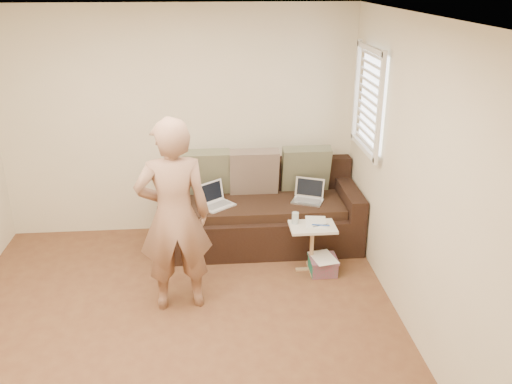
{
  "coord_description": "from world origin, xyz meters",
  "views": [
    {
      "loc": [
        0.34,
        -3.76,
        2.9
      ],
      "look_at": [
        0.8,
        1.4,
        0.78
      ],
      "focal_mm": 38.03,
      "sensor_mm": 36.0,
      "label": 1
    }
  ],
  "objects_px": {
    "sofa": "(260,208)",
    "side_table": "(312,248)",
    "laptop_silver": "(307,202)",
    "person": "(174,216)",
    "drinking_glass": "(295,218)",
    "striped_box": "(323,265)",
    "laptop_white": "(218,206)"
  },
  "relations": [
    {
      "from": "sofa",
      "to": "side_table",
      "type": "height_order",
      "value": "sofa"
    },
    {
      "from": "laptop_silver",
      "to": "person",
      "type": "distance_m",
      "value": 1.81
    },
    {
      "from": "drinking_glass",
      "to": "side_table",
      "type": "bearing_deg",
      "value": -22.88
    },
    {
      "from": "drinking_glass",
      "to": "striped_box",
      "type": "relative_size",
      "value": 0.42
    },
    {
      "from": "laptop_silver",
      "to": "striped_box",
      "type": "distance_m",
      "value": 0.79
    },
    {
      "from": "laptop_silver",
      "to": "side_table",
      "type": "relative_size",
      "value": 0.64
    },
    {
      "from": "laptop_silver",
      "to": "side_table",
      "type": "distance_m",
      "value": 0.65
    },
    {
      "from": "person",
      "to": "drinking_glass",
      "type": "bearing_deg",
      "value": -160.12
    },
    {
      "from": "person",
      "to": "drinking_glass",
      "type": "relative_size",
      "value": 15.07
    },
    {
      "from": "person",
      "to": "side_table",
      "type": "bearing_deg",
      "value": -165.65
    },
    {
      "from": "sofa",
      "to": "striped_box",
      "type": "distance_m",
      "value": 1.0
    },
    {
      "from": "sofa",
      "to": "person",
      "type": "height_order",
      "value": "person"
    },
    {
      "from": "laptop_white",
      "to": "striped_box",
      "type": "relative_size",
      "value": 1.2
    },
    {
      "from": "sofa",
      "to": "person",
      "type": "bearing_deg",
      "value": -126.6
    },
    {
      "from": "person",
      "to": "laptop_white",
      "type": "bearing_deg",
      "value": -116.86
    },
    {
      "from": "sofa",
      "to": "side_table",
      "type": "bearing_deg",
      "value": -54.85
    },
    {
      "from": "sofa",
      "to": "laptop_silver",
      "type": "bearing_deg",
      "value": -8.64
    },
    {
      "from": "laptop_silver",
      "to": "drinking_glass",
      "type": "distance_m",
      "value": 0.56
    },
    {
      "from": "side_table",
      "to": "laptop_white",
      "type": "bearing_deg",
      "value": 149.84
    },
    {
      "from": "laptop_silver",
      "to": "side_table",
      "type": "xyz_separation_m",
      "value": [
        -0.05,
        -0.59,
        -0.26
      ]
    },
    {
      "from": "laptop_silver",
      "to": "laptop_white",
      "type": "xyz_separation_m",
      "value": [
        -1.0,
        -0.04,
        0.0
      ]
    },
    {
      "from": "sofa",
      "to": "person",
      "type": "relative_size",
      "value": 1.22
    },
    {
      "from": "laptop_white",
      "to": "side_table",
      "type": "height_order",
      "value": "laptop_white"
    },
    {
      "from": "sofa",
      "to": "striped_box",
      "type": "xyz_separation_m",
      "value": [
        0.58,
        -0.74,
        -0.34
      ]
    },
    {
      "from": "laptop_white",
      "to": "person",
      "type": "xyz_separation_m",
      "value": [
        -0.4,
        -1.06,
        0.38
      ]
    },
    {
      "from": "laptop_silver",
      "to": "striped_box",
      "type": "relative_size",
      "value": 1.15
    },
    {
      "from": "laptop_white",
      "to": "sofa",
      "type": "bearing_deg",
      "value": -24.77
    },
    {
      "from": "laptop_white",
      "to": "drinking_glass",
      "type": "distance_m",
      "value": 0.92
    },
    {
      "from": "laptop_white",
      "to": "side_table",
      "type": "relative_size",
      "value": 0.67
    },
    {
      "from": "laptop_silver",
      "to": "sofa",
      "type": "bearing_deg",
      "value": -165.07
    },
    {
      "from": "person",
      "to": "side_table",
      "type": "height_order",
      "value": "person"
    },
    {
      "from": "striped_box",
      "to": "drinking_glass",
      "type": "bearing_deg",
      "value": 153.4
    }
  ]
}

